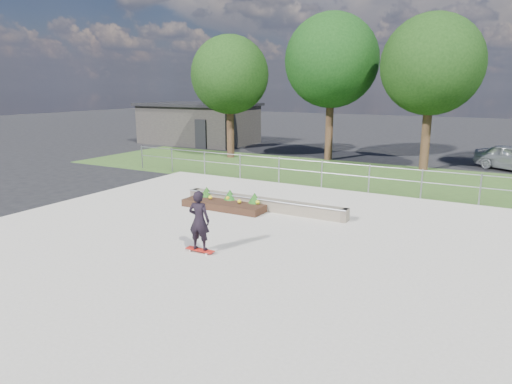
# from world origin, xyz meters

# --- Properties ---
(ground) EXTENTS (120.00, 120.00, 0.00)m
(ground) POSITION_xyz_m (0.00, 0.00, 0.00)
(ground) COLOR black
(ground) RESTS_ON ground
(grass_verge) EXTENTS (30.00, 8.00, 0.02)m
(grass_verge) POSITION_xyz_m (0.00, 11.00, 0.01)
(grass_verge) COLOR #2F4C1E
(grass_verge) RESTS_ON ground
(concrete_slab) EXTENTS (15.00, 15.00, 0.06)m
(concrete_slab) POSITION_xyz_m (0.00, 0.00, 0.03)
(concrete_slab) COLOR #AEA89A
(concrete_slab) RESTS_ON ground
(fence) EXTENTS (20.06, 0.06, 1.20)m
(fence) POSITION_xyz_m (0.00, 7.50, 0.77)
(fence) COLOR gray
(fence) RESTS_ON ground
(building) EXTENTS (8.40, 5.40, 3.00)m
(building) POSITION_xyz_m (-14.00, 18.00, 1.51)
(building) COLOR #292725
(building) RESTS_ON ground
(tree_far_left) EXTENTS (4.55, 4.55, 7.15)m
(tree_far_left) POSITION_xyz_m (-8.00, 13.00, 4.85)
(tree_far_left) COLOR #372116
(tree_far_left) RESTS_ON ground
(tree_mid_left) EXTENTS (5.25, 5.25, 8.25)m
(tree_mid_left) POSITION_xyz_m (-2.50, 15.00, 5.61)
(tree_mid_left) COLOR #372216
(tree_mid_left) RESTS_ON ground
(tree_mid_right) EXTENTS (4.90, 4.90, 7.70)m
(tree_mid_right) POSITION_xyz_m (3.00, 14.00, 5.23)
(tree_mid_right) COLOR #372316
(tree_mid_right) RESTS_ON ground
(grind_ledge) EXTENTS (6.00, 0.44, 0.43)m
(grind_ledge) POSITION_xyz_m (-0.45, 3.18, 0.26)
(grind_ledge) COLOR #675B4B
(grind_ledge) RESTS_ON concrete_slab
(planter_bed) EXTENTS (3.00, 1.20, 0.61)m
(planter_bed) POSITION_xyz_m (-1.70, 2.81, 0.24)
(planter_bed) COLOR black
(planter_bed) RESTS_ON concrete_slab
(skateboarder) EXTENTS (0.80, 0.46, 1.63)m
(skateboarder) POSITION_xyz_m (0.11, -1.28, 0.90)
(skateboarder) COLOR silver
(skateboarder) RESTS_ON concrete_slab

